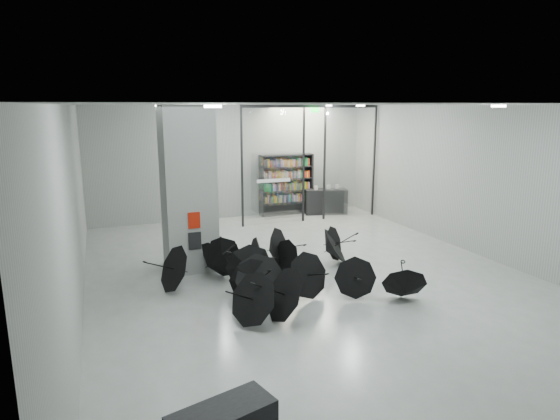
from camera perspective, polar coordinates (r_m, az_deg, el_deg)
name	(u,v)px	position (r m, az deg, el deg)	size (l,w,h in m)	color
room	(317,158)	(10.60, 4.45, 6.13)	(14.00, 14.02, 4.01)	gray
column	(188,189)	(11.87, -10.86, 2.50)	(1.20, 1.20, 4.00)	slate
fire_cabinet	(194,220)	(11.40, -10.17, -1.21)	(0.28, 0.04, 0.38)	#A50A07
info_panel	(195,241)	(11.52, -10.07, -3.63)	(0.30, 0.03, 0.42)	black
exit_sign	(315,110)	(16.36, 4.15, 11.75)	(0.30, 0.06, 0.15)	#0CE533
glass_partition	(311,159)	(16.64, 3.75, 6.11)	(5.06, 0.08, 4.00)	silver
bookshelf	(286,185)	(17.75, 0.76, 3.04)	(2.02, 0.40, 2.22)	black
shop_counter	(326,201)	(18.03, 5.44, 1.03)	(1.54, 0.62, 0.93)	black
umbrella_cluster	(275,275)	(10.73, -0.57, -7.68)	(5.43, 4.37, 1.30)	black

